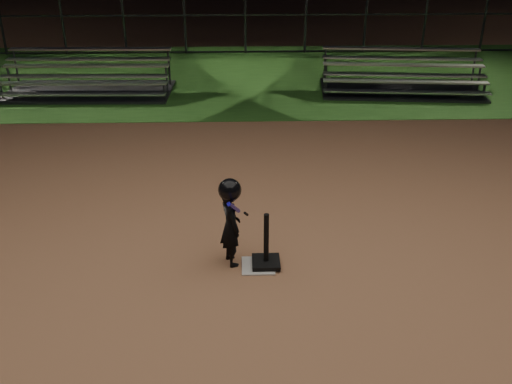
{
  "coord_description": "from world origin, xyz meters",
  "views": [
    {
      "loc": [
        -0.23,
        -6.68,
        4.43
      ],
      "look_at": [
        0.0,
        1.0,
        0.65
      ],
      "focal_mm": 40.69,
      "sensor_mm": 36.0,
      "label": 1
    }
  ],
  "objects_px": {
    "child_batter": "(230,220)",
    "bleacher_right": "(401,84)",
    "bleacher_left": "(88,85)",
    "batting_tee": "(266,255)",
    "home_plate": "(258,266)"
  },
  "relations": [
    {
      "from": "child_batter",
      "to": "bleacher_right",
      "type": "relative_size",
      "value": 0.29
    },
    {
      "from": "child_batter",
      "to": "bleacher_left",
      "type": "height_order",
      "value": "child_batter"
    },
    {
      "from": "bleacher_right",
      "to": "batting_tee",
      "type": "bearing_deg",
      "value": -110.12
    },
    {
      "from": "batting_tee",
      "to": "child_batter",
      "type": "bearing_deg",
      "value": 168.75
    },
    {
      "from": "child_batter",
      "to": "bleacher_right",
      "type": "distance_m",
      "value": 9.34
    },
    {
      "from": "home_plate",
      "to": "bleacher_left",
      "type": "bearing_deg",
      "value": 116.65
    },
    {
      "from": "home_plate",
      "to": "bleacher_left",
      "type": "distance_m",
      "value": 9.38
    },
    {
      "from": "home_plate",
      "to": "batting_tee",
      "type": "distance_m",
      "value": 0.19
    },
    {
      "from": "home_plate",
      "to": "child_batter",
      "type": "relative_size",
      "value": 0.35
    },
    {
      "from": "child_batter",
      "to": "batting_tee",
      "type": "bearing_deg",
      "value": -122.03
    },
    {
      "from": "bleacher_left",
      "to": "bleacher_right",
      "type": "height_order",
      "value": "bleacher_left"
    },
    {
      "from": "home_plate",
      "to": "bleacher_right",
      "type": "height_order",
      "value": "bleacher_right"
    },
    {
      "from": "child_batter",
      "to": "bleacher_left",
      "type": "distance_m",
      "value": 9.12
    },
    {
      "from": "home_plate",
      "to": "batting_tee",
      "type": "height_order",
      "value": "batting_tee"
    },
    {
      "from": "batting_tee",
      "to": "home_plate",
      "type": "bearing_deg",
      "value": -167.01
    }
  ]
}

